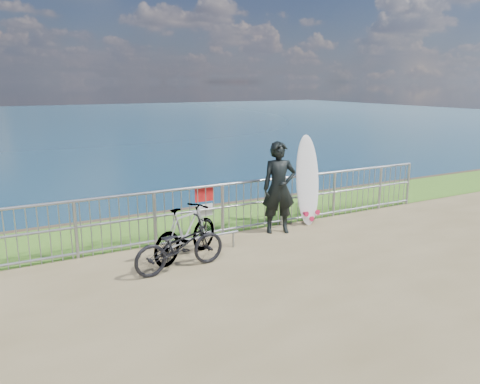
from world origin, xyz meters
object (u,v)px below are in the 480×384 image
bicycle_near (180,245)px  surfboard (308,183)px  bicycle_far (186,232)px  surfer (279,188)px

bicycle_near → surfboard: bearing=-77.7°
bicycle_far → surfboard: bearing=-104.3°
surfer → bicycle_far: size_ratio=1.18×
surfboard → bicycle_far: 3.41m
bicycle_near → bicycle_far: 0.56m
surfboard → bicycle_near: size_ratio=1.21×
surfer → bicycle_far: surfer is taller
surfer → surfboard: 0.97m
surfboard → bicycle_far: (-3.29, -0.77, -0.44)m
bicycle_near → bicycle_far: bicycle_far is taller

